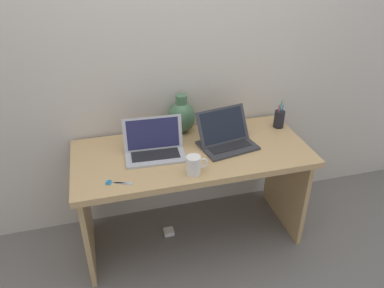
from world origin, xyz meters
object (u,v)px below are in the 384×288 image
object	(u,v)px
pen_cup	(279,119)
scissors	(114,183)
laptop_left	(154,145)
laptop_right	(225,136)
green_vase	(182,116)
coffee_mug	(194,165)
power_brick	(169,232)

from	to	relation	value
pen_cup	scissors	xyz separation A→B (m)	(-1.16, -0.37, -0.06)
laptop_left	pen_cup	xyz separation A→B (m)	(0.89, 0.12, 0.00)
laptop_right	scissors	size ratio (longest dim) A/B	2.58
green_vase	coffee_mug	distance (m)	0.51
laptop_right	green_vase	world-z (taller)	green_vase
green_vase	laptop_left	bearing A→B (deg)	-134.18
laptop_right	power_brick	size ratio (longest dim) A/B	5.37
coffee_mug	pen_cup	size ratio (longest dim) A/B	0.65
power_brick	coffee_mug	bearing A→B (deg)	-70.10
power_brick	laptop_right	bearing A→B (deg)	-4.72
laptop_left	green_vase	world-z (taller)	green_vase
laptop_right	green_vase	distance (m)	0.33
laptop_right	scissors	bearing A→B (deg)	-161.72
coffee_mug	scissors	bearing A→B (deg)	177.21
laptop_right	power_brick	xyz separation A→B (m)	(-0.38, 0.03, -0.75)
laptop_right	pen_cup	distance (m)	0.45
coffee_mug	laptop_left	bearing A→B (deg)	123.58
laptop_left	pen_cup	bearing A→B (deg)	7.96
green_vase	coffee_mug	world-z (taller)	green_vase
coffee_mug	scissors	distance (m)	0.45
laptop_left	coffee_mug	distance (m)	0.32
scissors	laptop_right	bearing A→B (deg)	18.28
pen_cup	laptop_left	bearing A→B (deg)	-172.04
pen_cup	scissors	size ratio (longest dim) A/B	1.31
laptop_right	green_vase	size ratio (longest dim) A/B	1.43
green_vase	scissors	size ratio (longest dim) A/B	1.81
green_vase	power_brick	bearing A→B (deg)	-126.73
coffee_mug	green_vase	bearing A→B (deg)	84.12
laptop_left	pen_cup	world-z (taller)	laptop_left
green_vase	pen_cup	bearing A→B (deg)	-9.53
coffee_mug	scissors	size ratio (longest dim) A/B	0.86
scissors	pen_cup	bearing A→B (deg)	17.70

